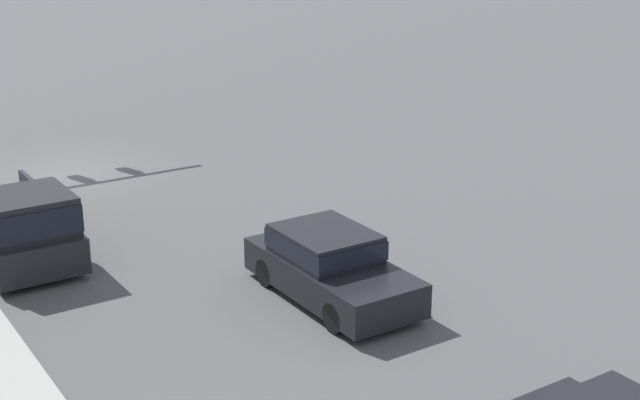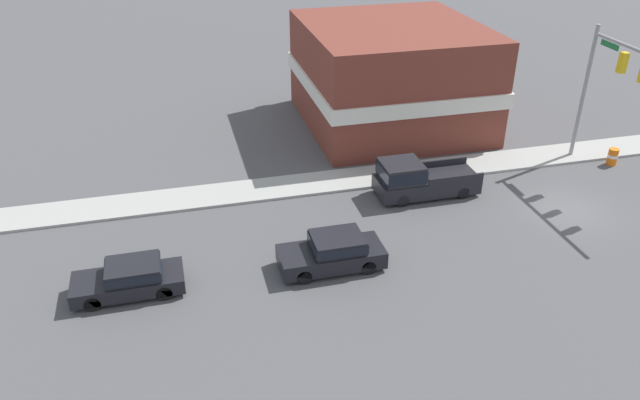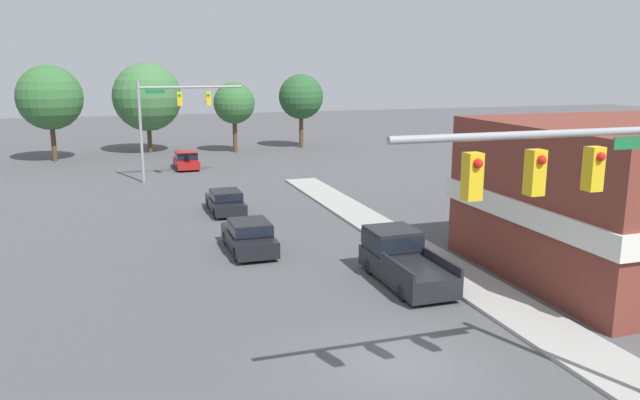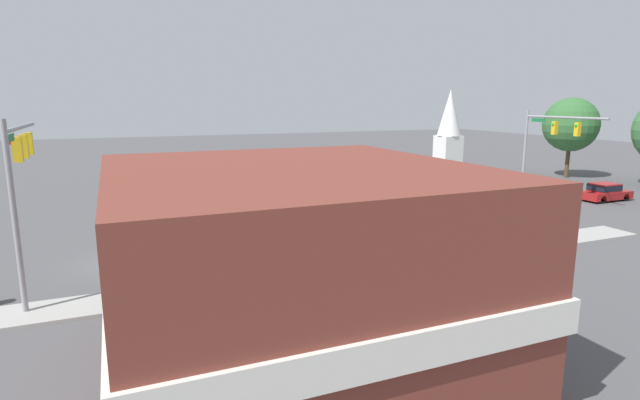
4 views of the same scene
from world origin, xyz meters
TOP-DOWN VIEW (x-y plane):
  - ground_plane at (0.00, 0.00)m, footprint 200.00×200.00m
  - sidewalk_curb at (5.70, 0.00)m, footprint 2.40×60.00m
  - near_signal_assembly at (2.89, -3.85)m, footprint 7.82×0.49m
  - far_signal_assembly at (-3.52, 32.91)m, footprint 7.81×0.49m
  - car_lead at (-1.89, 12.72)m, footprint 1.94×4.51m
  - car_second_ahead at (-1.58, 21.16)m, footprint 1.83×4.44m
  - car_distant at (-2.04, 38.45)m, footprint 1.85×4.42m
  - pickup_truck_parked at (3.26, 6.82)m, footprint 2.08×5.33m
  - corner_brick_building at (13.09, 4.83)m, footprint 11.67×11.01m
  - church_steeple at (-21.49, 36.64)m, footprint 2.78×2.78m
  - backdrop_tree_left_far at (-13.18, 46.60)m, footprint 5.87×5.87m

SIDE VIEW (x-z plane):
  - ground_plane at x=0.00m, z-range 0.00..0.00m
  - sidewalk_curb at x=5.70m, z-range 0.00..0.14m
  - car_second_ahead at x=-1.58m, z-range 0.03..1.41m
  - car_distant at x=-2.04m, z-range 0.03..1.55m
  - car_lead at x=-1.89m, z-range 0.03..1.57m
  - pickup_truck_parked at x=3.26m, z-range -0.02..1.95m
  - corner_brick_building at x=13.09m, z-range -0.02..6.42m
  - church_steeple at x=-21.49m, z-range 0.23..9.97m
  - far_signal_assembly at x=-3.52m, z-range 1.72..9.34m
  - near_signal_assembly at x=2.89m, z-range 1.85..9.58m
  - backdrop_tree_left_far at x=-13.18m, z-range 1.44..10.23m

